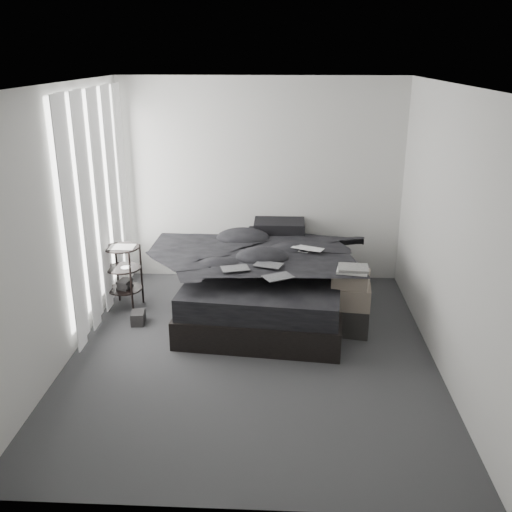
{
  "coord_description": "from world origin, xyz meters",
  "views": [
    {
      "loc": [
        0.29,
        -5.08,
        2.86
      ],
      "look_at": [
        0.0,
        0.8,
        0.75
      ],
      "focal_mm": 40.0,
      "sensor_mm": 36.0,
      "label": 1
    }
  ],
  "objects_px": {
    "bed": "(268,298)",
    "box_lower": "(349,319)",
    "laptop": "(306,244)",
    "side_stand": "(124,278)"
  },
  "relations": [
    {
      "from": "laptop",
      "to": "box_lower",
      "type": "xyz_separation_m",
      "value": [
        0.47,
        -0.54,
        -0.67
      ]
    },
    {
      "from": "box_lower",
      "to": "side_stand",
      "type": "bearing_deg",
      "value": 168.31
    },
    {
      "from": "bed",
      "to": "box_lower",
      "type": "relative_size",
      "value": 5.45
    },
    {
      "from": "laptop",
      "to": "side_stand",
      "type": "relative_size",
      "value": 0.49
    },
    {
      "from": "side_stand",
      "to": "box_lower",
      "type": "bearing_deg",
      "value": -11.69
    },
    {
      "from": "side_stand",
      "to": "box_lower",
      "type": "height_order",
      "value": "side_stand"
    },
    {
      "from": "laptop",
      "to": "box_lower",
      "type": "height_order",
      "value": "laptop"
    },
    {
      "from": "bed",
      "to": "box_lower",
      "type": "xyz_separation_m",
      "value": [
        0.89,
        -0.53,
        -0.0
      ]
    },
    {
      "from": "bed",
      "to": "box_lower",
      "type": "distance_m",
      "value": 1.03
    },
    {
      "from": "laptop",
      "to": "box_lower",
      "type": "relative_size",
      "value": 0.87
    }
  ]
}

